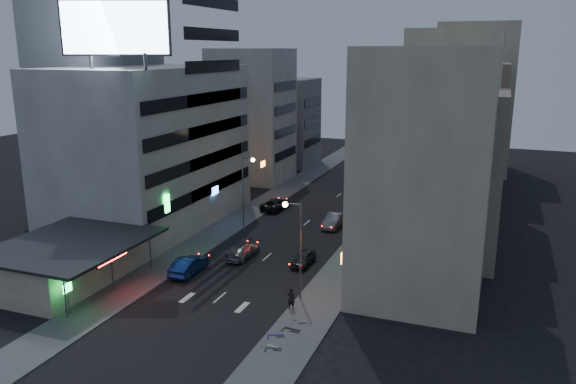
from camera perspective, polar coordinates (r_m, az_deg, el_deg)
The scene contains 29 objects.
ground at distance 44.10m, azimuth -9.40°, elevation -12.57°, with size 180.00×180.00×0.00m, color black.
sidewalk_left at distance 72.53m, azimuth -3.05°, elevation -1.55°, with size 4.00×120.00×0.12m, color #4C4C4F.
sidewalk_right at distance 67.89m, azimuth 9.42°, elevation -2.84°, with size 4.00×120.00×0.12m, color #4C4C4F.
food_court at distance 52.62m, azimuth -21.68°, elevation -6.55°, with size 11.00×13.00×3.88m.
white_building at distance 66.36m, azimuth -13.84°, elevation 4.49°, with size 14.00×24.00×18.00m, color beige.
grey_tower at distance 73.36m, azimuth -18.80°, elevation 11.33°, with size 10.00×14.00×34.00m, color gray.
shophouse_near at distance 45.66m, azimuth 13.58°, elevation 1.50°, with size 10.00×11.00×20.00m, color beige.
shophouse_mid at distance 57.22m, azimuth 15.48°, elevation 1.85°, with size 11.00×12.00×16.00m, color gray.
shophouse_far at distance 69.55m, azimuth 16.31°, elevation 6.43°, with size 10.00×14.00×22.00m, color beige.
far_left_a at distance 87.11m, azimuth -3.69°, elevation 7.76°, with size 11.00×10.00×20.00m, color beige.
far_left_b at distance 99.48m, azimuth -0.82°, elevation 7.14°, with size 12.00×10.00×15.00m, color gray.
far_right_a at distance 84.62m, azimuth 17.44°, elevation 6.27°, with size 11.00×12.00×18.00m, color gray.
far_right_b at distance 98.20m, azimuth 18.41°, elevation 8.97°, with size 12.00×12.00×24.00m, color beige.
billboard at distance 55.05m, azimuth -17.15°, elevation 15.61°, with size 9.52×3.75×6.20m.
street_lamp_right_near at distance 44.70m, azimuth 0.80°, elevation -4.54°, with size 1.60×0.44×8.02m.
street_lamp_left at distance 63.31m, azimuth -4.30°, elevation 1.05°, with size 1.60×0.44×8.02m.
street_lamp_right_far at distance 76.55m, azimuth 9.55°, elevation 3.19°, with size 1.60×0.44×8.02m.
parked_car_right_near at distance 53.32m, azimuth 1.57°, elevation -6.76°, with size 1.55×3.85×1.31m, color #28282D.
parked_car_right_mid at distance 64.56m, azimuth 4.62°, elevation -2.93°, with size 1.61×4.61×1.52m, color gray.
parked_car_left at distance 71.54m, azimuth -1.27°, elevation -1.22°, with size 2.37×5.13×1.43m, color black.
parked_car_right_far at distance 73.35m, azimuth 7.35°, elevation -0.99°, with size 1.85×4.54×1.32m, color #95979C.
road_car_blue at distance 52.09m, azimuth -10.05°, elevation -7.34°, with size 1.69×4.84×1.59m, color navy.
road_car_silver at distance 55.32m, azimuth -4.67°, elevation -5.97°, with size 1.95×4.80×1.39m, color #9DA0A5.
person at distance 44.37m, azimuth 0.32°, elevation -10.75°, with size 0.65×0.43×1.78m, color black.
scooter_black_a at distance 39.25m, azimuth -0.62°, elevation -14.90°, with size 1.69×0.56×1.03m, color black, non-canonical shape.
scooter_silver_a at distance 39.24m, azimuth -0.78°, elevation -14.94°, with size 1.62×0.54×0.99m, color #9A9CA2, non-canonical shape.
scooter_blue at distance 40.90m, azimuth -0.40°, elevation -13.58°, with size 1.77×0.59×1.08m, color navy, non-canonical shape.
scooter_black_b at distance 41.36m, azimuth 1.36°, elevation -13.16°, with size 1.95×0.65×1.19m, color black, non-canonical shape.
scooter_silver_b at distance 42.71m, azimuth 1.79°, elevation -12.38°, with size 1.61×0.54×0.99m, color #929398, non-canonical shape.
Camera 1 is at (20.35, -33.80, 19.72)m, focal length 35.00 mm.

